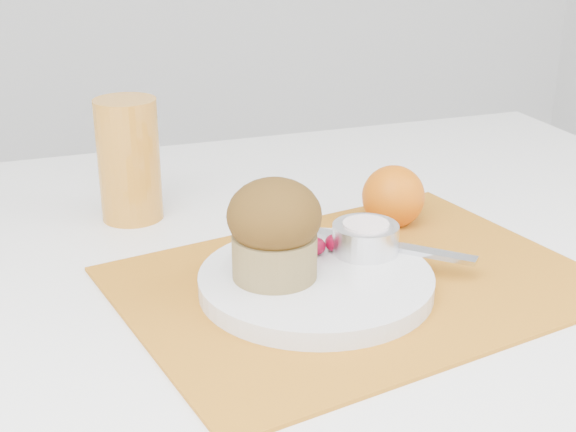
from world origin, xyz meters
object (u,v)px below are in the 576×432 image
object	(u,v)px
muffin	(274,229)
juice_glass	(129,160)
orange	(393,197)
plate	(316,282)

from	to	relation	value
muffin	juice_glass	bearing A→B (deg)	110.98
orange	juice_glass	distance (m)	0.31
plate	orange	world-z (taller)	orange
plate	juice_glass	bearing A→B (deg)	117.75
juice_glass	muffin	xyz separation A→B (m)	(0.09, -0.25, -0.00)
plate	muffin	size ratio (longest dim) A/B	2.33
juice_glass	muffin	distance (m)	0.26
plate	juice_glass	xyz separation A→B (m)	(-0.13, 0.25, 0.06)
plate	muffin	distance (m)	0.07
orange	muffin	bearing A→B (deg)	-146.44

